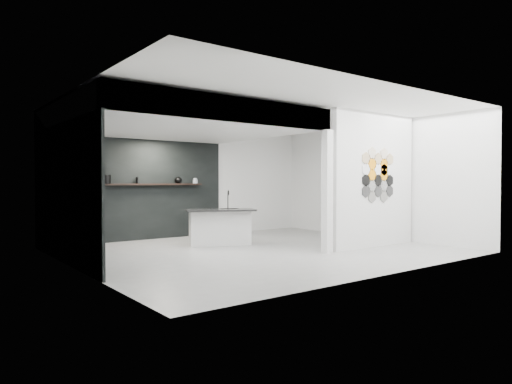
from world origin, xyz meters
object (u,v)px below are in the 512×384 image
(kettle, at_px, (178,180))
(glass_bowl, at_px, (195,182))
(wall_basin, at_px, (81,212))
(partition_panel, at_px, (374,180))
(stockpot, at_px, (105,179))
(glass_vase, at_px, (195,181))
(utensil_cup, at_px, (97,182))
(kitchen_island, at_px, (220,226))
(bottle_dark, at_px, (137,180))

(kettle, xyz_separation_m, glass_bowl, (0.47, 0.00, -0.03))
(wall_basin, bearing_deg, partition_panel, -18.23)
(stockpot, xyz_separation_m, glass_vase, (2.25, 0.00, -0.03))
(partition_panel, bearing_deg, glass_vase, 118.23)
(kettle, xyz_separation_m, utensil_cup, (-1.96, 0.00, -0.03))
(wall_basin, height_order, kitchen_island, kitchen_island)
(kettle, distance_m, bottle_dark, 1.06)
(stockpot, bearing_deg, utensil_cup, 180.00)
(kitchen_island, bearing_deg, bottle_dark, 147.86)
(wall_basin, relative_size, stockpot, 2.59)
(kitchen_island, height_order, utensil_cup, utensil_cup)
(stockpot, relative_size, bottle_dark, 1.57)
(kettle, bearing_deg, glass_bowl, 4.42)
(wall_basin, height_order, glass_bowl, glass_bowl)
(partition_panel, height_order, kitchen_island, partition_panel)
(wall_basin, relative_size, glass_vase, 4.55)
(wall_basin, height_order, bottle_dark, bottle_dark)
(partition_panel, xyz_separation_m, glass_bowl, (-2.08, 3.87, -0.03))
(stockpot, relative_size, kettle, 1.26)
(kettle, distance_m, utensil_cup, 1.96)
(glass_vase, xyz_separation_m, bottle_dark, (-1.53, 0.00, 0.01))
(kitchen_island, height_order, bottle_dark, bottle_dark)
(kettle, bearing_deg, utensil_cup, -175.58)
(wall_basin, distance_m, glass_bowl, 4.00)
(kettle, height_order, utensil_cup, kettle)
(kitchen_island, distance_m, stockpot, 2.74)
(stockpot, distance_m, glass_bowl, 2.25)
(bottle_dark, distance_m, utensil_cup, 0.90)
(bottle_dark, bearing_deg, kitchen_island, -55.90)
(partition_panel, bearing_deg, kettle, 123.37)
(stockpot, distance_m, kettle, 1.78)
(partition_panel, bearing_deg, utensil_cup, 139.36)
(partition_panel, xyz_separation_m, kettle, (-2.55, 3.87, -0.00))
(stockpot, bearing_deg, bottle_dark, 0.00)
(glass_bowl, distance_m, bottle_dark, 1.53)
(stockpot, height_order, utensil_cup, stockpot)
(wall_basin, distance_m, stockpot, 2.42)
(kettle, relative_size, glass_vase, 1.40)
(glass_bowl, xyz_separation_m, bottle_dark, (-1.53, 0.00, 0.03))
(glass_bowl, relative_size, bottle_dark, 0.86)
(partition_panel, relative_size, glass_bowl, 22.08)
(stockpot, height_order, glass_vase, stockpot)
(partition_panel, height_order, bottle_dark, partition_panel)
(stockpot, height_order, bottle_dark, stockpot)
(stockpot, bearing_deg, glass_vase, 0.00)
(bottle_dark, height_order, utensil_cup, bottle_dark)
(partition_panel, height_order, wall_basin, partition_panel)
(glass_vase, bearing_deg, stockpot, 180.00)
(bottle_dark, xyz_separation_m, utensil_cup, (-0.90, 0.00, -0.03))
(kettle, bearing_deg, bottle_dark, -175.58)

